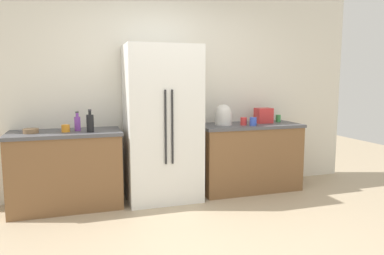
# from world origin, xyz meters

# --- Properties ---
(ground_plane) EXTENTS (11.10, 11.10, 0.00)m
(ground_plane) POSITION_xyz_m (0.00, 0.00, 0.00)
(ground_plane) COLOR tan
(kitchen_back_panel) EXTENTS (5.55, 0.10, 2.78)m
(kitchen_back_panel) POSITION_xyz_m (0.00, 1.84, 1.39)
(kitchen_back_panel) COLOR silver
(kitchen_back_panel) RESTS_ON ground_plane
(counter_left) EXTENTS (1.26, 0.63, 0.90)m
(counter_left) POSITION_xyz_m (-1.24, 1.48, 0.45)
(counter_left) COLOR brown
(counter_left) RESTS_ON ground_plane
(counter_right) EXTENTS (1.37, 0.63, 0.90)m
(counter_right) POSITION_xyz_m (1.09, 1.48, 0.45)
(counter_right) COLOR brown
(counter_right) RESTS_ON ground_plane
(refrigerator) EXTENTS (0.89, 0.67, 1.90)m
(refrigerator) POSITION_xyz_m (-0.11, 1.44, 0.95)
(refrigerator) COLOR white
(refrigerator) RESTS_ON ground_plane
(toaster) EXTENTS (0.22, 0.17, 0.20)m
(toaster) POSITION_xyz_m (1.33, 1.53, 1.00)
(toaster) COLOR red
(toaster) RESTS_ON counter_right
(rice_cooker) EXTENTS (0.23, 0.23, 0.27)m
(rice_cooker) POSITION_xyz_m (0.72, 1.49, 1.02)
(rice_cooker) COLOR silver
(rice_cooker) RESTS_ON counter_right
(bottle_a) EXTENTS (0.07, 0.07, 0.22)m
(bottle_a) POSITION_xyz_m (-1.10, 1.49, 0.99)
(bottle_a) COLOR purple
(bottle_a) RESTS_ON counter_left
(bottle_b) EXTENTS (0.08, 0.08, 0.26)m
(bottle_b) POSITION_xyz_m (-0.97, 1.34, 1.00)
(bottle_b) COLOR black
(bottle_b) RESTS_ON counter_left
(cup_a) EXTENTS (0.08, 0.08, 0.10)m
(cup_a) POSITION_xyz_m (0.96, 1.38, 0.95)
(cup_a) COLOR red
(cup_a) RESTS_ON counter_right
(cup_b) EXTENTS (0.09, 0.09, 0.11)m
(cup_b) POSITION_xyz_m (1.06, 1.31, 0.95)
(cup_b) COLOR blue
(cup_b) RESTS_ON counter_right
(cup_c) EXTENTS (0.09, 0.09, 0.08)m
(cup_c) POSITION_xyz_m (-1.23, 1.43, 0.94)
(cup_c) COLOR orange
(cup_c) RESTS_ON counter_left
(cup_d) EXTENTS (0.07, 0.07, 0.10)m
(cup_d) POSITION_xyz_m (1.59, 1.58, 0.95)
(cup_d) COLOR green
(cup_d) RESTS_ON counter_right
(bowl_a) EXTENTS (0.17, 0.17, 0.05)m
(bowl_a) POSITION_xyz_m (-1.60, 1.45, 0.92)
(bowl_a) COLOR brown
(bowl_a) RESTS_ON counter_left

